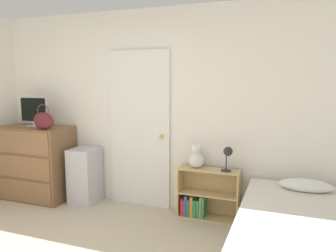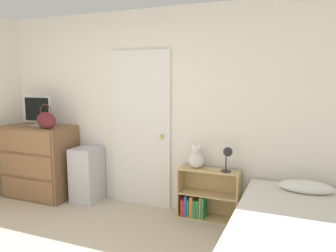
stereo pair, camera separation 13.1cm
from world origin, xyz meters
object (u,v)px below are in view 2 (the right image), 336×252
at_px(handbag, 46,120).
at_px(bed, 304,246).
at_px(desk_lamp, 228,154).
at_px(teddy_bear, 196,158).
at_px(bookshelf, 203,198).
at_px(tv, 37,110).
at_px(dresser, 40,161).
at_px(storage_bin, 87,175).

bearing_deg(handbag, bed, -8.68).
bearing_deg(desk_lamp, teddy_bear, 174.39).
bearing_deg(bookshelf, tv, -176.81).
relative_size(dresser, storage_bin, 1.37).
relative_size(handbag, bed, 0.17).
xyz_separation_m(dresser, tv, (-0.02, 0.02, 0.73)).
xyz_separation_m(dresser, desk_lamp, (2.67, 0.11, 0.31)).
bearing_deg(desk_lamp, bed, -42.92).
bearing_deg(handbag, tv, 148.74).
distance_m(storage_bin, desk_lamp, 1.98).
bearing_deg(handbag, teddy_bear, 9.52).
distance_m(bookshelf, teddy_bear, 0.50).
bearing_deg(storage_bin, teddy_bear, 2.55).
relative_size(bookshelf, teddy_bear, 2.53).
relative_size(tv, storage_bin, 0.61).
distance_m(bookshelf, bed, 1.40).
distance_m(dresser, desk_lamp, 2.69).
bearing_deg(dresser, teddy_bear, 3.78).
relative_size(tv, bookshelf, 0.62).
distance_m(tv, desk_lamp, 2.72).
distance_m(storage_bin, bookshelf, 1.65).
height_order(handbag, bed, handbag).
relative_size(dresser, desk_lamp, 3.48).
bearing_deg(teddy_bear, bed, -33.76).
distance_m(dresser, teddy_bear, 2.30).
bearing_deg(storage_bin, dresser, -173.67).
bearing_deg(bed, tv, 168.91).
bearing_deg(storage_bin, bed, -15.16).
distance_m(teddy_bear, desk_lamp, 0.40).
bearing_deg(desk_lamp, storage_bin, -179.08).
height_order(tv, handbag, tv).
xyz_separation_m(handbag, storage_bin, (0.43, 0.26, -0.77)).
bearing_deg(dresser, tv, 128.18).
bearing_deg(teddy_bear, handbag, -170.48).
bearing_deg(tv, dresser, -51.82).
bearing_deg(storage_bin, desk_lamp, 0.92).
distance_m(tv, teddy_bear, 2.36).
xyz_separation_m(dresser, teddy_bear, (2.29, 0.15, 0.23)).
distance_m(storage_bin, bed, 2.87).
xyz_separation_m(desk_lamp, bed, (0.84, -0.78, -0.56)).
relative_size(storage_bin, desk_lamp, 2.55).
height_order(storage_bin, bed, storage_bin).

